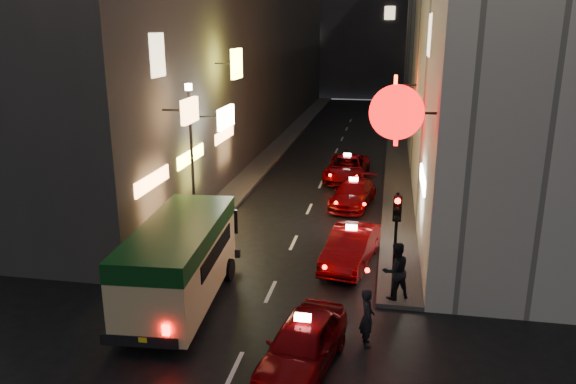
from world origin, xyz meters
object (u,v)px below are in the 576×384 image
Objects in this scene: minibus at (180,255)px; lamp_post at (192,150)px; taxi_near at (303,341)px; traffic_light at (396,224)px; pedestrian_crossing at (367,314)px.

minibus is 6.42m from lamp_post.
lamp_post reaches higher than taxi_near.
taxi_near is (4.31, -2.74, -0.91)m from minibus.
taxi_near is 5.05m from traffic_light.
lamp_post is (-5.92, 8.62, 2.92)m from taxi_near.
minibus is 1.84× the size of traffic_light.
traffic_light is at bearing -28.54° from pedestrian_crossing.
taxi_near is 10.86m from lamp_post.
pedestrian_crossing is 0.31× the size of lamp_post.
pedestrian_crossing is 10.76m from lamp_post.
minibus is at bearing 63.29° from pedestrian_crossing.
minibus is 1.04× the size of lamp_post.
minibus is at bearing -74.60° from lamp_post.
taxi_near is at bearing 117.86° from pedestrian_crossing.
pedestrian_crossing is (5.88, -1.33, -0.75)m from minibus.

